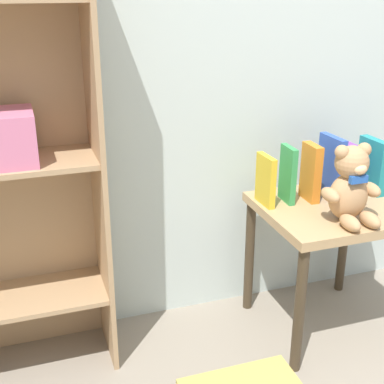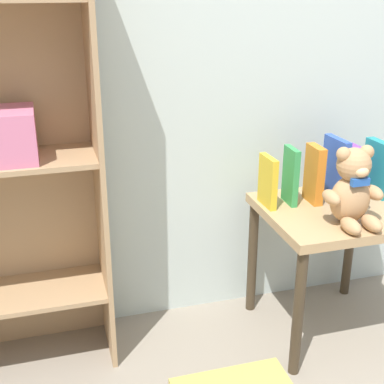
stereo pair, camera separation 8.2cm
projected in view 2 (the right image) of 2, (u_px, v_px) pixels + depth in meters
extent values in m
cube|color=silver|center=(246.00, 11.00, 2.02)|extent=(4.80, 0.06, 2.50)
cube|color=tan|center=(97.00, 154.00, 1.85)|extent=(0.02, 0.30, 1.59)
cube|color=tan|center=(13.00, 295.00, 1.95)|extent=(0.66, 0.27, 0.02)
cube|color=#D17093|center=(16.00, 135.00, 1.74)|extent=(0.12, 0.21, 0.17)
cube|color=tan|center=(334.00, 213.00, 2.05)|extent=(0.53, 0.49, 0.04)
cylinder|color=#3E3121|center=(298.00, 314.00, 1.90)|extent=(0.04, 0.04, 0.51)
cylinder|color=#3E3121|center=(252.00, 258.00, 2.28)|extent=(0.04, 0.04, 0.51)
cylinder|color=#3E3121|center=(350.00, 244.00, 2.40)|extent=(0.04, 0.04, 0.51)
ellipsoid|color=tan|center=(350.00, 199.00, 1.90)|extent=(0.15, 0.11, 0.17)
sphere|color=tan|center=(354.00, 165.00, 1.85)|extent=(0.12, 0.12, 0.12)
sphere|color=tan|center=(344.00, 154.00, 1.83)|extent=(0.05, 0.05, 0.05)
sphere|color=tan|center=(367.00, 152.00, 1.85)|extent=(0.05, 0.05, 0.05)
ellipsoid|color=#F4BB82|center=(362.00, 172.00, 1.81)|extent=(0.05, 0.04, 0.04)
ellipsoid|color=tan|center=(331.00, 197.00, 1.86)|extent=(0.05, 0.10, 0.05)
ellipsoid|color=tan|center=(374.00, 193.00, 1.90)|extent=(0.05, 0.10, 0.05)
ellipsoid|color=tan|center=(351.00, 226.00, 1.84)|extent=(0.05, 0.10, 0.05)
ellipsoid|color=tan|center=(372.00, 223.00, 1.86)|extent=(0.05, 0.10, 0.05)
cube|color=#2356B2|center=(360.00, 182.00, 1.83)|extent=(0.07, 0.02, 0.03)
cube|color=gold|center=(268.00, 181.00, 2.04)|extent=(0.03, 0.12, 0.20)
cube|color=#33934C|center=(291.00, 176.00, 2.06)|extent=(0.03, 0.11, 0.22)
cube|color=orange|center=(314.00, 174.00, 2.07)|extent=(0.04, 0.11, 0.23)
cube|color=#2D51B7|center=(335.00, 169.00, 2.10)|extent=(0.04, 0.15, 0.25)
cube|color=purple|center=(354.00, 171.00, 2.14)|extent=(0.04, 0.12, 0.20)
cube|color=teal|center=(378.00, 168.00, 2.14)|extent=(0.04, 0.15, 0.22)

